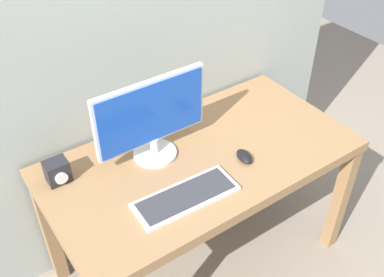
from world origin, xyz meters
The scene contains 6 objects.
ground_plane centered at (0.00, 0.00, 0.00)m, with size 6.00×6.00×0.00m, color gray.
desk centered at (0.00, 0.00, 0.66)m, with size 1.42×0.75×0.75m.
monitor centered at (-0.17, 0.13, 0.95)m, with size 0.53×0.20×0.38m.
keyboard_primary centered at (-0.21, -0.18, 0.76)m, with size 0.44×0.18×0.02m.
mouse centered at (0.14, -0.13, 0.77)m, with size 0.06×0.10×0.03m, color black.
audio_controller centered at (-0.59, 0.21, 0.80)m, with size 0.10×0.09×0.10m.
Camera 1 is at (-0.92, -1.25, 2.09)m, focal length 42.28 mm.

